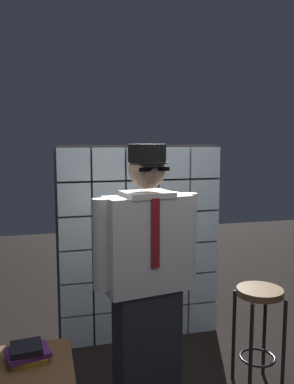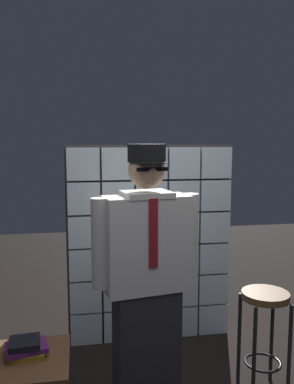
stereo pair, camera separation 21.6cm
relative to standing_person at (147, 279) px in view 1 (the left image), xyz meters
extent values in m
cube|color=silver|center=(-0.38, 1.05, -0.81)|extent=(0.28, 0.08, 0.28)
cube|color=silver|center=(-0.08, 1.05, -0.81)|extent=(0.28, 0.08, 0.28)
cube|color=silver|center=(0.22, 1.05, -0.81)|extent=(0.28, 0.08, 0.28)
cube|color=silver|center=(0.52, 1.05, -0.81)|extent=(0.28, 0.08, 0.28)
cube|color=silver|center=(0.82, 1.05, -0.81)|extent=(0.28, 0.08, 0.28)
cube|color=silver|center=(-0.38, 1.05, -0.51)|extent=(0.28, 0.08, 0.28)
cube|color=silver|center=(-0.08, 1.05, -0.51)|extent=(0.28, 0.08, 0.28)
cube|color=silver|center=(0.22, 1.05, -0.51)|extent=(0.28, 0.08, 0.28)
cube|color=silver|center=(0.52, 1.05, -0.51)|extent=(0.28, 0.08, 0.28)
cube|color=silver|center=(0.82, 1.05, -0.51)|extent=(0.28, 0.08, 0.28)
cube|color=silver|center=(-0.38, 1.05, -0.21)|extent=(0.28, 0.08, 0.28)
cube|color=silver|center=(-0.08, 1.05, -0.21)|extent=(0.28, 0.08, 0.28)
cube|color=silver|center=(0.22, 1.05, -0.21)|extent=(0.28, 0.08, 0.28)
cube|color=silver|center=(0.52, 1.05, -0.21)|extent=(0.28, 0.08, 0.28)
cube|color=silver|center=(0.82, 1.05, -0.21)|extent=(0.28, 0.08, 0.28)
cube|color=silver|center=(-0.38, 1.05, 0.09)|extent=(0.28, 0.08, 0.28)
cube|color=silver|center=(-0.08, 1.05, 0.09)|extent=(0.28, 0.08, 0.28)
cube|color=silver|center=(0.22, 1.05, 0.09)|extent=(0.28, 0.08, 0.28)
cube|color=silver|center=(0.52, 1.05, 0.09)|extent=(0.28, 0.08, 0.28)
cube|color=silver|center=(0.82, 1.05, 0.09)|extent=(0.28, 0.08, 0.28)
cube|color=silver|center=(-0.38, 1.05, 0.39)|extent=(0.28, 0.08, 0.28)
cube|color=silver|center=(-0.08, 1.05, 0.39)|extent=(0.28, 0.08, 0.28)
cube|color=silver|center=(0.22, 1.05, 0.39)|extent=(0.28, 0.08, 0.28)
cube|color=silver|center=(0.52, 1.05, 0.39)|extent=(0.28, 0.08, 0.28)
cube|color=silver|center=(0.82, 1.05, 0.39)|extent=(0.28, 0.08, 0.28)
cube|color=silver|center=(-0.38, 1.05, 0.70)|extent=(0.28, 0.08, 0.28)
cube|color=silver|center=(-0.08, 1.05, 0.70)|extent=(0.28, 0.08, 0.28)
cube|color=silver|center=(0.22, 1.05, 0.70)|extent=(0.28, 0.08, 0.28)
cube|color=silver|center=(0.52, 1.05, 0.70)|extent=(0.28, 0.08, 0.28)
cube|color=silver|center=(0.82, 1.05, 0.70)|extent=(0.28, 0.08, 0.28)
cube|color=#38332D|center=(0.22, 1.10, -0.06)|extent=(1.53, 0.02, 1.83)
cube|color=#28282D|center=(0.00, 0.00, -0.51)|extent=(0.45, 0.28, 0.88)
cube|color=silver|center=(0.00, 0.00, 0.24)|extent=(0.58, 0.33, 0.62)
cube|color=maroon|center=(0.02, -0.12, 0.33)|extent=(0.06, 0.02, 0.44)
cube|color=silver|center=(0.00, 0.00, 0.56)|extent=(0.34, 0.30, 0.04)
sphere|color=tan|center=(0.00, 0.00, 0.71)|extent=(0.24, 0.24, 0.24)
ellipsoid|color=black|center=(0.01, -0.05, 0.67)|extent=(0.17, 0.11, 0.11)
cube|color=black|center=(0.02, -0.11, 0.73)|extent=(0.20, 0.05, 0.02)
cylinder|color=black|center=(0.01, -0.09, 0.76)|extent=(0.21, 0.21, 0.01)
cylinder|color=black|center=(0.00, 0.00, 0.82)|extent=(0.24, 0.24, 0.11)
cylinder|color=silver|center=(0.30, 0.05, 0.26)|extent=(0.13, 0.13, 0.57)
cylinder|color=silver|center=(-0.30, -0.05, 0.26)|extent=(0.13, 0.13, 0.57)
cylinder|color=brown|center=(0.88, 0.09, -0.21)|extent=(0.34, 0.34, 0.05)
torus|color=black|center=(0.88, 0.09, -0.72)|extent=(0.27, 0.27, 0.02)
cylinder|color=black|center=(0.75, -0.04, -0.59)|extent=(0.03, 0.03, 0.72)
cylinder|color=black|center=(1.02, -0.04, -0.59)|extent=(0.03, 0.03, 0.72)
cylinder|color=black|center=(0.75, 0.22, -0.59)|extent=(0.03, 0.03, 0.72)
cylinder|color=black|center=(1.02, 0.22, -0.59)|extent=(0.03, 0.03, 0.72)
cube|color=brown|center=(-0.76, -0.18, -0.40)|extent=(0.52, 0.52, 0.04)
cube|color=olive|center=(-0.75, -0.16, -0.36)|extent=(0.22, 0.17, 0.03)
cube|color=#591E66|center=(-0.76, -0.14, -0.33)|extent=(0.28, 0.23, 0.03)
cube|color=black|center=(-0.77, -0.15, -0.30)|extent=(0.19, 0.19, 0.04)
camera|label=1|loc=(-0.64, -2.47, 0.90)|focal=37.81mm
camera|label=2|loc=(-0.43, -2.52, 0.90)|focal=37.81mm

